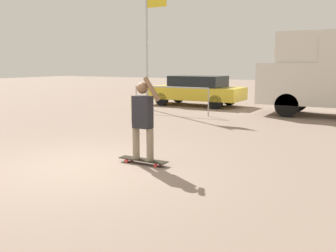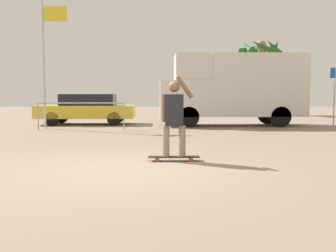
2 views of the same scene
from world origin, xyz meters
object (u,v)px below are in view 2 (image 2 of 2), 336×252
Objects in this scene: skateboard at (174,157)px; palm_tree_near_van at (260,54)px; person_skateboarder at (174,114)px; camper_van at (234,87)px; flagpole at (46,53)px; street_sign at (335,89)px; parked_car_yellow at (87,108)px.

palm_tree_near_van is (6.98, 18.83, 4.20)m from skateboard.
person_skateboarder is at bearing -180.00° from skateboard.
flagpole is at bearing -170.06° from camper_van.
flagpole is (-4.73, 7.72, 2.93)m from skateboard.
flagpole is at bearing -136.51° from palm_tree_near_van.
camper_van is at bearing -111.68° from palm_tree_near_van.
person_skateboarder is at bearing -108.89° from camper_van.
palm_tree_near_van is (3.87, 9.73, 2.57)m from camper_van.
skateboard is 9.52m from flagpole.
street_sign is (7.33, 8.39, 0.67)m from person_skateboarder.
palm_tree_near_van reaches higher than street_sign.
flagpole reaches higher than skateboard.
camper_van reaches higher than street_sign.
camper_van is 8.07m from flagpole.
camper_van is 2.49× the size of street_sign.
camper_van is at bearing 71.12° from skateboard.
skateboard is 11.25m from street_sign.
street_sign reaches higher than skateboard.
skateboard is 20.51m from palm_tree_near_van.
person_skateboarder is at bearing -131.13° from street_sign.
skateboard is 0.41× the size of street_sign.
street_sign is (7.33, 8.39, 1.54)m from skateboard.
camper_van is (3.11, 9.09, 1.63)m from skateboard.
person_skateboarder is 9.29m from flagpole.
person_skateboarder is 20.35m from palm_tree_near_van.
palm_tree_near_van is (6.98, 18.83, 3.33)m from person_skateboarder.
flagpole reaches higher than parked_car_yellow.
flagpole reaches higher than person_skateboarder.
camper_van reaches higher than person_skateboarder.
palm_tree_near_van is at bearing 69.66° from person_skateboarder.
palm_tree_near_van reaches higher than person_skateboarder.
parked_car_yellow is at bearing 171.89° from camper_van.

